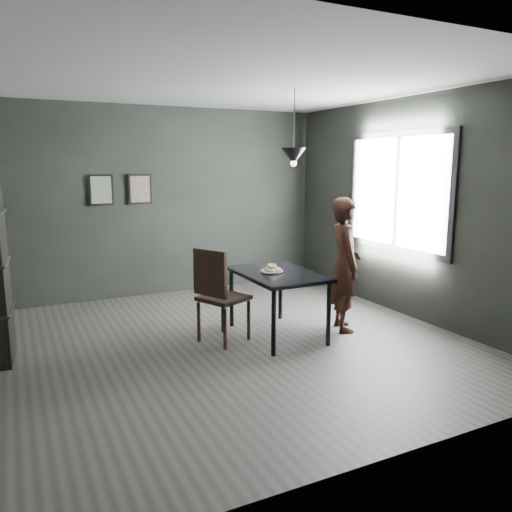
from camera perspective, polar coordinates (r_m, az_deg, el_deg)
name	(u,v)px	position (r m, az deg, el deg)	size (l,w,h in m)	color
ground	(230,343)	(5.64, -3.01, -9.91)	(5.00, 5.00, 0.00)	#332F2C
back_wall	(163,202)	(7.67, -10.57, 6.10)	(5.00, 0.10, 2.80)	black
ceiling	(227,80)	(5.35, -3.32, 19.46)	(5.00, 5.00, 0.02)	silver
window_assembly	(397,192)	(6.81, 15.77, 7.04)	(0.04, 1.96, 1.56)	white
cafe_table	(278,279)	(5.70, 2.48, -2.63)	(0.80, 1.20, 0.75)	black
white_plate	(272,272)	(5.67, 1.82, -1.82)	(0.23, 0.23, 0.01)	silver
donut_pile	(272,269)	(5.66, 1.83, -1.45)	(0.20, 0.20, 0.09)	beige
woman	(345,265)	(5.97, 10.09, -0.97)	(0.58, 0.38, 1.59)	black
wood_chair	(218,290)	(5.48, -4.42, -3.89)	(0.61, 0.61, 1.07)	black
pendant_lamp	(294,156)	(5.76, 4.33, 11.33)	(0.28, 0.28, 0.86)	black
framed_print_left	(101,190)	(7.43, -17.29, 7.22)	(0.34, 0.04, 0.44)	black
framed_print_right	(140,189)	(7.54, -13.13, 7.46)	(0.34, 0.04, 0.44)	black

